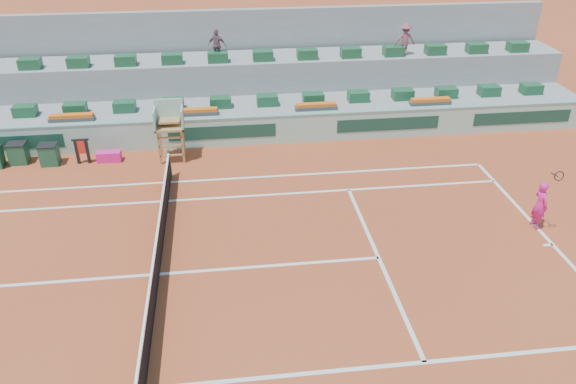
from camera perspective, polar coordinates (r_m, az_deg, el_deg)
name	(u,v)px	position (r m, az deg, el deg)	size (l,w,h in m)	color
ground	(159,274)	(16.52, -12.95, -8.15)	(90.00, 90.00, 0.00)	#9B3C1E
seating_tier_lower	(176,114)	(25.59, -11.31, 7.74)	(36.00, 4.00, 1.20)	gray
seating_tier_upper	(176,87)	(26.85, -11.29, 10.39)	(36.00, 2.40, 2.60)	gray
stadium_back_wall	(176,58)	(28.10, -11.31, 13.19)	(36.00, 0.40, 4.40)	gray
player_bag	(109,156)	(23.23, -17.72, 3.47)	(0.92, 0.41, 0.41)	#ED1E8A
spectator_mid	(217,45)	(25.78, -7.22, 14.58)	(0.82, 0.34, 1.39)	#78505D
spectator_right	(405,39)	(26.99, 11.81, 14.94)	(0.93, 0.54, 1.44)	#8B454E
court_lines	(159,274)	(16.52, -12.95, -8.13)	(23.89, 11.09, 0.01)	silver
tennis_net	(157,259)	(16.21, -13.16, -6.67)	(0.10, 11.97, 1.10)	black
advertising_hoarding	(174,134)	(23.54, -11.53, 5.83)	(36.00, 0.34, 1.26)	#98C0AC
umpire_chair	(169,122)	(22.28, -11.96, 6.93)	(1.10, 0.90, 2.40)	#9C6C3B
seat_row_lower	(173,104)	(24.46, -11.60, 8.74)	(32.90, 0.60, 0.44)	#194D2B
seat_row_upper	(172,59)	(25.82, -11.69, 13.13)	(32.90, 0.60, 0.44)	#194D2B
flower_planters	(135,115)	(23.92, -15.29, 7.58)	(26.80, 0.36, 0.28)	#464646
drink_cooler_a	(49,154)	(23.68, -23.08, 3.53)	(0.70, 0.60, 0.84)	#17472D
drink_cooler_b	(18,153)	(24.29, -25.72, 3.58)	(0.71, 0.61, 0.84)	#17472D
towel_rack	(82,149)	(23.22, -20.22, 4.11)	(0.65, 0.11, 1.03)	black
tennis_player	(540,205)	(19.40, 24.26, -1.18)	(0.44, 0.87, 2.28)	#ED1E8A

